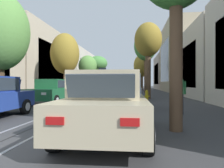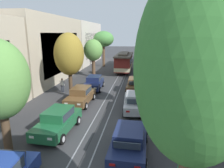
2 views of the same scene
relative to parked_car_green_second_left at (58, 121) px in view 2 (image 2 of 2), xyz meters
name	(u,v)px [view 2 (image 2 of 2)]	position (x,y,z in m)	size (l,w,h in m)	color
ground_plane	(116,88)	(2.40, 11.74, -0.80)	(160.00, 160.00, 0.00)	#38383A
trolley_track_rails	(119,82)	(2.40, 14.96, -0.79)	(1.14, 60.15, 0.01)	gray
building_facade_left	(46,50)	(-7.72, 14.68, 3.39)	(5.15, 51.85, 8.70)	#BCAD93
building_facade_right	(196,50)	(12.78, 17.81, 3.36)	(5.77, 51.85, 10.75)	beige
parked_car_green_second_left	(58,121)	(0.00, 0.00, 0.00)	(2.14, 4.42, 1.58)	#1E6038
parked_car_brown_mid_left	(81,96)	(-0.16, 5.60, 0.00)	(2.07, 4.39, 1.58)	brown
parked_car_navy_fourth_left	(94,83)	(-0.11, 10.70, 0.00)	(2.13, 4.42, 1.58)	#19234C
parked_car_navy_second_right	(129,141)	(4.82, -1.84, 0.00)	(2.09, 4.40, 1.58)	#19234C
parked_car_silver_mid_right	(135,102)	(4.90, 4.57, 0.00)	(2.14, 4.42, 1.58)	#B7B7BC
parked_car_brown_fourth_right	(135,85)	(4.72, 10.49, 0.00)	(2.02, 4.37, 1.58)	brown
street_tree_kerb_left_second	(69,55)	(-1.82, 7.59, 3.57)	(2.93, 3.14, 6.51)	#4C3826
street_tree_kerb_left_mid	(93,51)	(-1.82, 17.70, 3.14)	(2.80, 2.61, 5.60)	brown
street_tree_kerb_left_fourth	(104,39)	(-2.13, 27.63, 4.49)	(3.96, 3.86, 6.87)	brown
street_tree_kerb_right_near	(196,69)	(6.52, -7.04, 4.86)	(2.75, 2.94, 8.05)	brown
street_tree_kerb_right_second	(157,52)	(6.52, 5.09, 4.17)	(2.37, 2.60, 6.60)	brown
street_tree_kerb_right_mid	(154,33)	(6.83, 15.66, 5.66)	(3.16, 2.63, 8.59)	brown
street_tree_kerb_right_fourth	(150,42)	(6.73, 27.86, 3.99)	(3.25, 3.11, 7.10)	brown
cable_car_trolley	(124,62)	(2.40, 22.11, 0.86)	(2.61, 9.14, 3.28)	maroon
pedestrian_on_left_pavement	(184,166)	(7.27, -3.89, 0.17)	(0.55, 0.39, 1.70)	#282D38
pedestrian_on_right_pavement	(62,84)	(-3.36, 9.08, 0.09)	(0.55, 0.40, 1.58)	#282D38
fire_hydrant	(152,121)	(6.22, 1.80, -0.38)	(0.40, 0.22, 0.84)	gold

